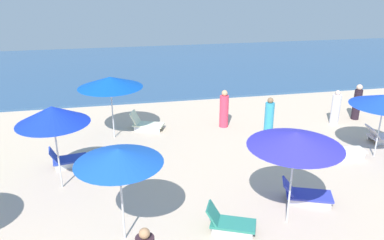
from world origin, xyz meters
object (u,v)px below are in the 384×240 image
(umbrella_3, at_px, (110,82))
(beachgoer_4, at_px, (224,110))
(umbrella_7, at_px, (52,115))
(lounge_chair_4_0, at_px, (305,194))
(beachgoer_2, at_px, (357,103))
(lounge_chair_3_0, at_px, (146,124))
(lounge_chair_7_0, at_px, (67,159))
(lounge_chair_6_1, at_px, (343,151))
(lounge_chair_4_1, at_px, (229,223))
(umbrella_1, at_px, (119,156))
(lounge_chair_6_0, at_px, (383,136))
(umbrella_4, at_px, (296,139))
(beachgoer_5, at_px, (336,109))
(beachgoer_0, at_px, (269,119))

(umbrella_3, bearing_deg, beachgoer_4, 3.14)
(umbrella_7, distance_m, beachgoer_4, 7.48)
(lounge_chair_4_0, bearing_deg, beachgoer_2, -22.46)
(lounge_chair_3_0, xyz_separation_m, lounge_chair_7_0, (-2.90, -2.74, -0.01))
(lounge_chair_6_1, relative_size, beachgoer_4, 0.94)
(lounge_chair_4_0, distance_m, lounge_chair_4_1, 2.68)
(umbrella_1, bearing_deg, beachgoer_4, 56.33)
(umbrella_7, bearing_deg, lounge_chair_3_0, 55.06)
(lounge_chair_6_0, height_order, umbrella_7, umbrella_7)
(lounge_chair_7_0, bearing_deg, lounge_chair_4_0, -126.46)
(umbrella_3, relative_size, lounge_chair_4_0, 1.62)
(lounge_chair_4_1, bearing_deg, lounge_chair_6_0, -38.01)
(beachgoer_2, bearing_deg, beachgoer_4, 171.20)
(lounge_chair_3_0, height_order, lounge_chair_7_0, lounge_chair_3_0)
(umbrella_7, bearing_deg, lounge_chair_4_0, -17.49)
(beachgoer_2, bearing_deg, umbrella_3, 173.79)
(lounge_chair_6_0, bearing_deg, lounge_chair_6_1, 116.09)
(lounge_chair_6_1, distance_m, beachgoer_4, 4.99)
(lounge_chair_6_1, bearing_deg, lounge_chair_4_1, 125.93)
(umbrella_4, relative_size, beachgoer_2, 1.60)
(lounge_chair_4_0, height_order, lounge_chair_6_1, lounge_chair_6_1)
(umbrella_3, relative_size, lounge_chair_6_0, 1.68)
(lounge_chair_4_0, height_order, lounge_chair_6_0, lounge_chair_6_0)
(beachgoer_4, bearing_deg, umbrella_1, -89.91)
(lounge_chair_3_0, relative_size, beachgoer_5, 0.97)
(umbrella_1, xyz_separation_m, lounge_chair_3_0, (1.12, 7.01, -2.02))
(umbrella_3, height_order, lounge_chair_6_0, umbrella_3)
(lounge_chair_6_1, bearing_deg, beachgoer_4, 46.35)
(umbrella_3, height_order, lounge_chair_4_0, umbrella_3)
(lounge_chair_4_0, bearing_deg, beachgoer_4, 27.53)
(lounge_chair_3_0, xyz_separation_m, beachgoer_4, (3.31, -0.36, 0.51))
(umbrella_4, xyz_separation_m, lounge_chair_4_1, (-1.60, -0.04, -2.14))
(umbrella_1, height_order, beachgoer_2, umbrella_1)
(umbrella_7, bearing_deg, lounge_chair_6_1, 0.78)
(lounge_chair_4_0, height_order, beachgoer_2, beachgoer_2)
(lounge_chair_4_0, xyz_separation_m, lounge_chair_4_1, (-2.53, -0.87, 0.02))
(lounge_chair_7_0, xyz_separation_m, beachgoer_2, (12.29, 2.07, 0.52))
(lounge_chair_7_0, relative_size, beachgoer_2, 0.79)
(umbrella_3, xyz_separation_m, beachgoer_5, (9.45, -0.38, -1.59))
(lounge_chair_7_0, bearing_deg, umbrella_1, -166.15)
(umbrella_4, bearing_deg, lounge_chair_6_0, 34.51)
(lounge_chair_6_0, distance_m, umbrella_7, 12.08)
(lounge_chair_6_0, distance_m, beachgoer_4, 6.30)
(lounge_chair_6_0, height_order, beachgoer_5, beachgoer_5)
(lounge_chair_4_0, xyz_separation_m, umbrella_7, (-6.93, 2.18, 2.14))
(lounge_chair_7_0, bearing_deg, beachgoer_4, -77.89)
(umbrella_3, bearing_deg, beachgoer_2, -0.26)
(umbrella_4, xyz_separation_m, umbrella_7, (-5.99, 3.02, -0.03))
(umbrella_4, xyz_separation_m, beachgoer_4, (0.23, 6.83, -1.64))
(umbrella_4, xyz_separation_m, beachgoer_0, (1.68, 5.43, -1.63))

